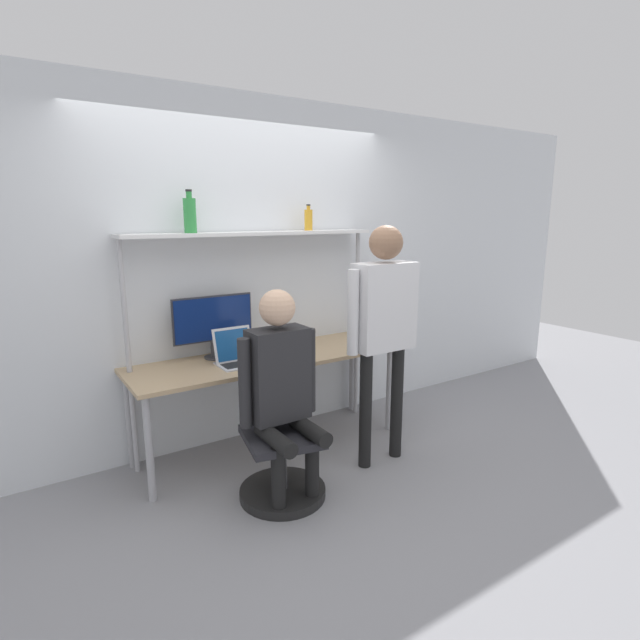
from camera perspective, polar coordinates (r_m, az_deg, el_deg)
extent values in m
plane|color=gray|center=(3.84, -3.13, -16.09)|extent=(12.00, 12.00, 0.00)
cube|color=silver|center=(4.03, -8.37, 5.37)|extent=(8.00, 0.06, 2.70)
cube|color=tan|center=(3.84, -5.84, -4.35)|extent=(2.11, 0.64, 0.03)
cylinder|color=#A5A5AA|center=(3.42, -18.93, -13.81)|extent=(0.05, 0.05, 0.71)
cylinder|color=#A5A5AA|center=(4.29, 7.91, -7.85)|extent=(0.05, 0.05, 0.71)
cylinder|color=#A5A5AA|center=(3.89, -20.94, -10.74)|extent=(0.05, 0.05, 0.71)
cylinder|color=#A5A5AA|center=(4.67, 3.66, -6.08)|extent=(0.05, 0.05, 0.71)
cube|color=white|center=(3.85, -7.43, 9.80)|extent=(2.00, 0.26, 0.02)
cylinder|color=#B2B2B7|center=(3.66, -21.04, -4.16)|extent=(0.04, 0.04, 1.68)
cylinder|color=#B2B2B7|center=(4.48, 4.21, -0.50)|extent=(0.04, 0.04, 1.68)
cylinder|color=#333338|center=(3.86, -11.89, -4.16)|extent=(0.16, 0.16, 0.01)
cylinder|color=#333338|center=(3.84, -11.94, -3.12)|extent=(0.06, 0.06, 0.13)
cube|color=#333338|center=(3.79, -12.13, 0.19)|extent=(0.62, 0.01, 0.34)
cube|color=navy|center=(3.78, -12.09, 0.17)|extent=(0.59, 0.02, 0.32)
cube|color=silver|center=(3.65, -9.26, -5.00)|extent=(0.29, 0.25, 0.01)
cube|color=black|center=(3.63, -9.14, -4.99)|extent=(0.25, 0.14, 0.00)
cube|color=silver|center=(3.70, -9.92, -2.75)|extent=(0.29, 0.08, 0.25)
cube|color=#194C8C|center=(3.69, -9.89, -2.79)|extent=(0.26, 0.06, 0.22)
cube|color=black|center=(3.72, -5.23, -4.57)|extent=(0.07, 0.15, 0.01)
cube|color=black|center=(3.72, -5.24, -4.49)|extent=(0.06, 0.13, 0.00)
cylinder|color=black|center=(3.45, -4.28, -19.00)|extent=(0.56, 0.56, 0.06)
cylinder|color=#4C4C51|center=(3.36, -4.34, -16.11)|extent=(0.06, 0.06, 0.34)
cube|color=#26262B|center=(3.27, -4.39, -13.14)|extent=(0.54, 0.54, 0.05)
cube|color=#26262B|center=(3.36, -5.55, -7.83)|extent=(0.41, 0.12, 0.45)
cylinder|color=black|center=(3.18, -4.76, -17.96)|extent=(0.09, 0.09, 0.45)
cylinder|color=black|center=(3.28, -0.90, -16.86)|extent=(0.09, 0.09, 0.45)
cylinder|color=black|center=(3.08, -5.13, -13.40)|extent=(0.10, 0.38, 0.10)
cylinder|color=black|center=(3.19, -1.22, -12.42)|extent=(0.10, 0.38, 0.10)
cube|color=#262628|center=(3.14, -4.78, -6.20)|extent=(0.37, 0.20, 0.58)
cylinder|color=#262628|center=(3.05, -8.60, -7.18)|extent=(0.08, 0.08, 0.56)
cylinder|color=#262628|center=(3.26, -1.20, -5.78)|extent=(0.08, 0.08, 0.56)
sphere|color=#D8AD8C|center=(3.04, -4.92, 1.42)|extent=(0.22, 0.22, 0.22)
cylinder|color=black|center=(3.64, 5.23, -10.21)|extent=(0.09, 0.09, 0.87)
cylinder|color=black|center=(3.82, 8.76, -9.20)|extent=(0.09, 0.09, 0.87)
cube|color=silver|center=(3.52, 7.35, 1.55)|extent=(0.46, 0.20, 0.61)
cylinder|color=silver|center=(3.36, 3.79, 0.84)|extent=(0.08, 0.08, 0.58)
cylinder|color=silver|center=(3.71, 10.55, 1.74)|extent=(0.08, 0.08, 0.58)
sphere|color=#8C664C|center=(3.47, 7.54, 8.78)|extent=(0.23, 0.23, 0.23)
cylinder|color=gold|center=(4.08, -1.33, 11.35)|extent=(0.07, 0.07, 0.16)
cylinder|color=gold|center=(4.08, -1.34, 12.72)|extent=(0.03, 0.03, 0.03)
cylinder|color=black|center=(4.08, -1.34, 13.01)|extent=(0.03, 0.03, 0.01)
cylinder|color=#2D8C3F|center=(3.66, -14.64, 11.45)|extent=(0.09, 0.09, 0.24)
cylinder|color=#2D8C3F|center=(3.66, -14.76, 13.66)|extent=(0.04, 0.04, 0.04)
cylinder|color=black|center=(3.66, -14.79, 14.12)|extent=(0.04, 0.04, 0.01)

